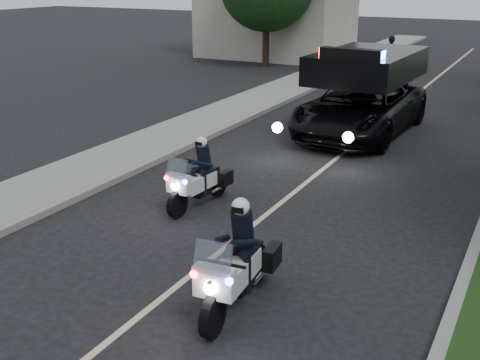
# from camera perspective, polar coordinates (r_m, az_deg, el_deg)

# --- Properties ---
(ground) EXTENTS (120.00, 120.00, 0.00)m
(ground) POSITION_cam_1_polar(r_m,az_deg,el_deg) (9.85, -6.07, -10.09)
(ground) COLOR black
(ground) RESTS_ON ground
(curb_left) EXTENTS (0.20, 60.00, 0.15)m
(curb_left) POSITION_cam_1_polar(r_m,az_deg,el_deg) (19.86, -0.05, 5.53)
(curb_left) COLOR gray
(curb_left) RESTS_ON ground
(sidewalk_left) EXTENTS (2.00, 60.00, 0.16)m
(sidewalk_left) POSITION_cam_1_polar(r_m,az_deg,el_deg) (20.38, -2.81, 5.88)
(sidewalk_left) COLOR gray
(sidewalk_left) RESTS_ON ground
(lane_marking) EXTENTS (0.12, 50.00, 0.01)m
(lane_marking) POSITION_cam_1_polar(r_m,az_deg,el_deg) (18.40, 11.35, 3.79)
(lane_marking) COLOR #BFB78C
(lane_marking) RESTS_ON ground
(police_moto_left) EXTENTS (0.77, 1.84, 1.53)m
(police_moto_left) POSITION_cam_1_polar(r_m,az_deg,el_deg) (13.01, -3.89, -2.45)
(police_moto_left) COLOR silver
(police_moto_left) RESTS_ON ground
(police_moto_right) EXTENTS (0.88, 2.07, 1.72)m
(police_moto_right) POSITION_cam_1_polar(r_m,az_deg,el_deg) (9.30, -0.29, -11.90)
(police_moto_right) COLOR silver
(police_moto_right) RESTS_ON ground
(police_suv) EXTENTS (3.04, 6.16, 2.94)m
(police_suv) POSITION_cam_1_polar(r_m,az_deg,el_deg) (19.10, 11.28, 4.36)
(police_suv) COLOR black
(police_suv) RESTS_ON ground
(bicycle) EXTENTS (0.62, 1.74, 0.91)m
(bicycle) POSITION_cam_1_polar(r_m,az_deg,el_deg) (29.34, 13.98, 9.34)
(bicycle) COLOR black
(bicycle) RESTS_ON ground
(cyclist) EXTENTS (0.65, 0.44, 1.80)m
(cyclist) POSITION_cam_1_polar(r_m,az_deg,el_deg) (29.34, 13.98, 9.34)
(cyclist) COLOR black
(cyclist) RESTS_ON ground
(tree_left_near) EXTENTS (5.70, 5.70, 8.25)m
(tree_left_near) POSITION_cam_1_polar(r_m,az_deg,el_deg) (32.39, 2.46, 10.79)
(tree_left_near) COLOR #164015
(tree_left_near) RESTS_ON ground
(tree_left_far) EXTENTS (9.48, 9.48, 12.50)m
(tree_left_far) POSITION_cam_1_polar(r_m,az_deg,el_deg) (37.35, 5.49, 11.87)
(tree_left_far) COLOR black
(tree_left_far) RESTS_ON ground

